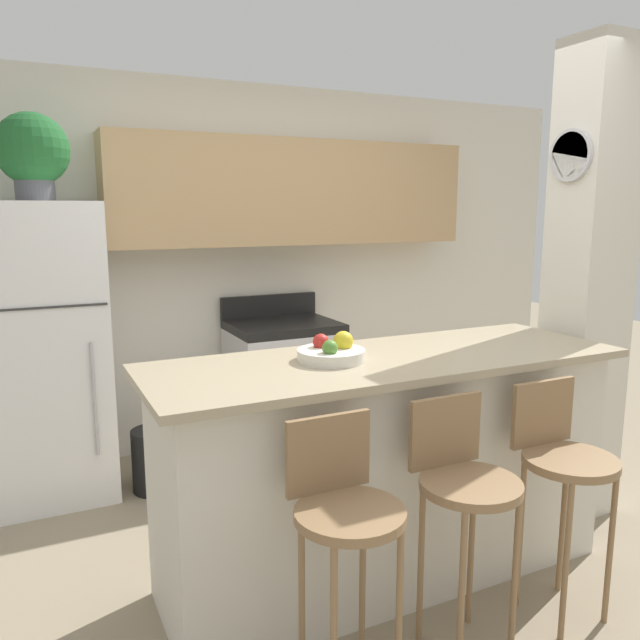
% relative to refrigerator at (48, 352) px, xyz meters
% --- Properties ---
extents(ground_plane, '(14.00, 14.00, 0.00)m').
position_rel_refrigerator_xyz_m(ground_plane, '(1.33, -1.61, -0.87)').
color(ground_plane, gray).
extents(wall_back, '(5.60, 0.38, 2.55)m').
position_rel_refrigerator_xyz_m(wall_back, '(1.47, 0.32, 0.63)').
color(wall_back, silver).
rests_on(wall_back, ground_plane).
extents(pillar_right, '(0.38, 0.32, 2.55)m').
position_rel_refrigerator_xyz_m(pillar_right, '(2.64, -1.51, 0.41)').
color(pillar_right, silver).
rests_on(pillar_right, ground_plane).
extents(counter_bar, '(2.17, 0.74, 1.05)m').
position_rel_refrigerator_xyz_m(counter_bar, '(1.33, -1.61, -0.34)').
color(counter_bar, silver).
rests_on(counter_bar, ground_plane).
extents(refrigerator, '(0.64, 0.71, 1.73)m').
position_rel_refrigerator_xyz_m(refrigerator, '(0.00, 0.00, 0.00)').
color(refrigerator, white).
rests_on(refrigerator, ground_plane).
extents(stove_range, '(0.73, 0.59, 1.07)m').
position_rel_refrigerator_xyz_m(stove_range, '(1.52, 0.06, -0.41)').
color(stove_range, silver).
rests_on(stove_range, ground_plane).
extents(bar_stool_left, '(0.38, 0.38, 0.98)m').
position_rel_refrigerator_xyz_m(bar_stool_left, '(0.82, -2.15, -0.21)').
color(bar_stool_left, olive).
rests_on(bar_stool_left, ground_plane).
extents(bar_stool_mid, '(0.38, 0.38, 0.98)m').
position_rel_refrigerator_xyz_m(bar_stool_mid, '(1.33, -2.15, -0.21)').
color(bar_stool_mid, olive).
rests_on(bar_stool_mid, ground_plane).
extents(bar_stool_right, '(0.38, 0.38, 0.98)m').
position_rel_refrigerator_xyz_m(bar_stool_right, '(1.84, -2.15, -0.21)').
color(bar_stool_right, olive).
rests_on(bar_stool_right, ground_plane).
extents(potted_plant_on_fridge, '(0.40, 0.40, 0.48)m').
position_rel_refrigerator_xyz_m(potted_plant_on_fridge, '(-0.00, 0.00, 1.13)').
color(potted_plant_on_fridge, '#4C4C51').
rests_on(potted_plant_on_fridge, refrigerator).
extents(fruit_bowl, '(0.29, 0.29, 0.12)m').
position_rel_refrigerator_xyz_m(fruit_bowl, '(1.07, -1.56, 0.22)').
color(fruit_bowl, silver).
rests_on(fruit_bowl, counter_bar).
extents(trash_bin, '(0.28, 0.28, 0.38)m').
position_rel_refrigerator_xyz_m(trash_bin, '(0.54, -0.24, -0.68)').
color(trash_bin, black).
rests_on(trash_bin, ground_plane).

